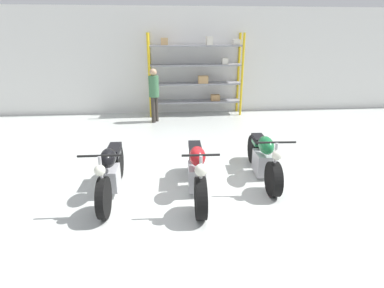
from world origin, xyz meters
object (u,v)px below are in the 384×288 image
(motorcycle_red, at_px, (197,171))
(motorcycle_green, at_px, (263,158))
(shelving_rack, at_px, (198,73))
(motorcycle_black, at_px, (111,171))
(person_browsing, at_px, (154,91))

(motorcycle_red, relative_size, motorcycle_green, 1.05)
(shelving_rack, relative_size, motorcycle_black, 1.57)
(motorcycle_black, height_order, person_browsing, person_browsing)
(shelving_rack, height_order, person_browsing, shelving_rack)
(motorcycle_red, bearing_deg, motorcycle_green, 112.81)
(shelving_rack, bearing_deg, motorcycle_green, -81.59)
(motorcycle_black, bearing_deg, shelving_rack, 160.32)
(shelving_rack, xyz_separation_m, motorcycle_black, (-2.12, -5.62, -1.01))
(shelving_rack, distance_m, motorcycle_green, 5.32)
(shelving_rack, xyz_separation_m, motorcycle_red, (-0.62, -5.70, -1.03))
(shelving_rack, xyz_separation_m, motorcycle_green, (0.76, -5.16, -1.05))
(shelving_rack, distance_m, motorcycle_red, 5.82)
(motorcycle_black, distance_m, motorcycle_green, 2.92)
(motorcycle_black, distance_m, motorcycle_red, 1.50)
(shelving_rack, bearing_deg, person_browsing, -149.09)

